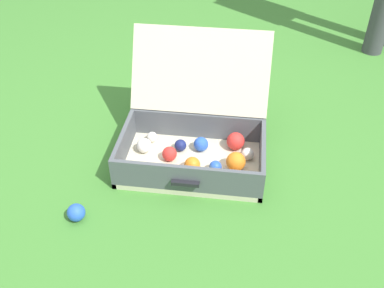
# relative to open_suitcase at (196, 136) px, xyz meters

# --- Properties ---
(ground_plane) EXTENTS (16.00, 16.00, 0.00)m
(ground_plane) POSITION_rel_open_suitcase_xyz_m (-0.04, -0.04, -0.11)
(ground_plane) COLOR #3D7A2D
(open_suitcase) EXTENTS (0.61, 0.59, 0.48)m
(open_suitcase) POSITION_rel_open_suitcase_xyz_m (0.00, 0.00, 0.00)
(open_suitcase) COLOR beige
(open_suitcase) RESTS_ON ground
(stray_ball_on_grass) EXTENTS (0.07, 0.07, 0.07)m
(stray_ball_on_grass) POSITION_rel_open_suitcase_xyz_m (-0.40, -0.43, -0.08)
(stray_ball_on_grass) COLOR blue
(stray_ball_on_grass) RESTS_ON ground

